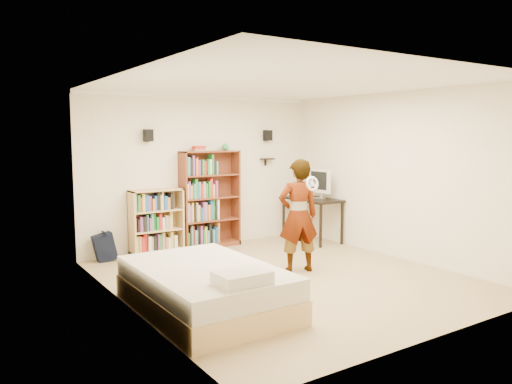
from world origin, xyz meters
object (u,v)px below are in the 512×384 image
at_px(computer_desk, 312,219).
at_px(person, 298,216).
at_px(tall_bookshelf, 210,199).
at_px(low_bookshelf, 156,222).
at_px(daybed, 206,282).

relative_size(computer_desk, person, 0.72).
xyz_separation_m(tall_bookshelf, computer_desk, (1.87, -0.59, -0.45)).
distance_m(tall_bookshelf, person, 2.17).
xyz_separation_m(computer_desk, person, (-1.56, -1.57, 0.42)).
height_order(low_bookshelf, person, person).
bearing_deg(daybed, low_bookshelf, 78.83).
distance_m(computer_desk, person, 2.25).
height_order(tall_bookshelf, computer_desk, tall_bookshelf).
bearing_deg(person, low_bookshelf, -40.45).
bearing_deg(low_bookshelf, tall_bookshelf, 0.36).
bearing_deg(tall_bookshelf, daybed, -119.07).
bearing_deg(low_bookshelf, person, -58.07).
distance_m(tall_bookshelf, low_bookshelf, 1.07).
height_order(computer_desk, person, person).
distance_m(daybed, person, 2.09).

